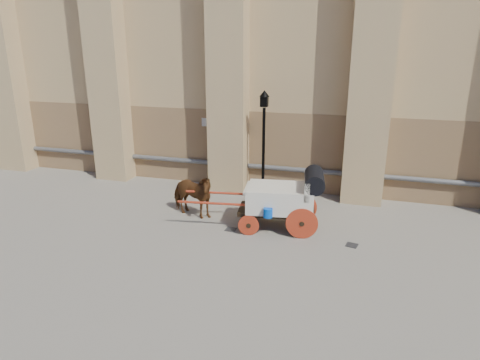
% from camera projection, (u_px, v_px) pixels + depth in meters
% --- Properties ---
extents(ground, '(90.00, 90.00, 0.00)m').
position_uv_depth(ground, '(224.00, 228.00, 13.25)').
color(ground, slate).
rests_on(ground, ground).
extents(horse, '(1.92, 1.26, 1.50)m').
position_uv_depth(horse, '(192.00, 195.00, 13.90)').
color(horse, brown).
rests_on(horse, ground).
extents(carriage, '(4.46, 1.77, 1.90)m').
position_uv_depth(carriage, '(285.00, 197.00, 12.90)').
color(carriage, black).
rests_on(carriage, ground).
extents(street_lamp, '(0.36, 0.36, 3.88)m').
position_uv_depth(street_lamp, '(264.00, 141.00, 15.46)').
color(street_lamp, black).
rests_on(street_lamp, ground).
extents(drain_grate_near, '(0.34, 0.34, 0.01)m').
position_uv_depth(drain_grate_near, '(231.00, 229.00, 13.11)').
color(drain_grate_near, black).
rests_on(drain_grate_near, ground).
extents(drain_grate_far, '(0.38, 0.38, 0.01)m').
position_uv_depth(drain_grate_far, '(352.00, 245.00, 12.10)').
color(drain_grate_far, black).
rests_on(drain_grate_far, ground).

